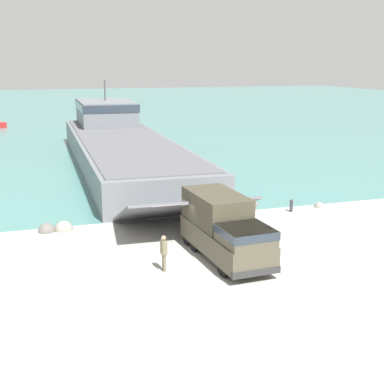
% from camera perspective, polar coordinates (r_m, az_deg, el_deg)
% --- Properties ---
extents(ground_plane, '(240.00, 240.00, 0.00)m').
position_cam_1_polar(ground_plane, '(29.27, -2.06, -5.83)').
color(ground_plane, '#A8A59E').
extents(water_surface, '(240.00, 180.00, 0.01)m').
position_cam_1_polar(water_surface, '(122.69, -14.26, 8.65)').
color(water_surface, '#477F7A').
rests_on(water_surface, ground_plane).
extents(landing_craft, '(9.70, 44.08, 7.78)m').
position_cam_1_polar(landing_craft, '(54.99, -7.75, 5.32)').
color(landing_craft, slate).
rests_on(landing_craft, ground_plane).
extents(military_truck, '(2.81, 7.06, 3.17)m').
position_cam_1_polar(military_truck, '(27.22, 3.46, -3.87)').
color(military_truck, '#4C4738').
rests_on(military_truck, ground_plane).
extents(soldier_on_ramp, '(0.25, 0.44, 1.78)m').
position_cam_1_polar(soldier_on_ramp, '(25.64, -3.02, -6.25)').
color(soldier_on_ramp, '#6B664C').
rests_on(soldier_on_ramp, ground_plane).
extents(mooring_bollard, '(0.25, 0.25, 0.85)m').
position_cam_1_polar(mooring_bollard, '(36.43, 10.55, -1.37)').
color(mooring_bollard, '#333338').
rests_on(mooring_bollard, ground_plane).
extents(shoreline_rock_a, '(0.69, 0.69, 0.69)m').
position_cam_1_polar(shoreline_rock_a, '(38.11, 13.39, -1.57)').
color(shoreline_rock_a, gray).
rests_on(shoreline_rock_a, ground_plane).
extents(shoreline_rock_b, '(0.60, 0.60, 0.60)m').
position_cam_1_polar(shoreline_rock_b, '(37.72, 6.63, -1.44)').
color(shoreline_rock_b, '#66605B').
rests_on(shoreline_rock_b, ground_plane).
extents(shoreline_rock_c, '(1.13, 1.13, 1.13)m').
position_cam_1_polar(shoreline_rock_c, '(32.95, -13.51, -3.97)').
color(shoreline_rock_c, gray).
rests_on(shoreline_rock_c, ground_plane).
extents(shoreline_rock_d, '(1.02, 1.02, 1.02)m').
position_cam_1_polar(shoreline_rock_d, '(32.92, -15.23, -4.09)').
color(shoreline_rock_d, '#66605B').
rests_on(shoreline_rock_d, ground_plane).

